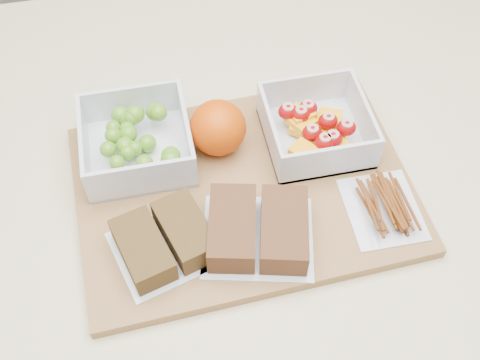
{
  "coord_description": "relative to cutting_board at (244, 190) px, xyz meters",
  "views": [
    {
      "loc": [
        -0.1,
        -0.44,
        1.54
      ],
      "look_at": [
        -0.01,
        -0.0,
        0.93
      ],
      "focal_mm": 45.0,
      "sensor_mm": 36.0,
      "label": 1
    }
  ],
  "objects": [
    {
      "name": "sandwich_bag_center",
      "position": [
        0.0,
        -0.08,
        0.03
      ],
      "size": [
        0.15,
        0.14,
        0.04
      ],
      "color": "silver",
      "rests_on": "cutting_board"
    },
    {
      "name": "fruit_container",
      "position": [
        0.11,
        0.06,
        0.03
      ],
      "size": [
        0.13,
        0.13,
        0.06
      ],
      "color": "silver",
      "rests_on": "cutting_board"
    },
    {
      "name": "cutting_board",
      "position": [
        0.0,
        0.0,
        0.0
      ],
      "size": [
        0.43,
        0.32,
        0.02
      ],
      "primitive_type": "cube",
      "rotation": [
        0.0,
        0.0,
        0.04
      ],
      "color": "olive",
      "rests_on": "counter"
    },
    {
      "name": "counter",
      "position": [
        0.01,
        0.01,
        -0.46
      ],
      "size": [
        1.2,
        0.9,
        0.9
      ],
      "primitive_type": "cube",
      "color": "beige",
      "rests_on": "ground"
    },
    {
      "name": "sandwich_bag_left",
      "position": [
        -0.11,
        -0.07,
        0.03
      ],
      "size": [
        0.14,
        0.13,
        0.04
      ],
      "color": "silver",
      "rests_on": "cutting_board"
    },
    {
      "name": "orange",
      "position": [
        -0.02,
        0.07,
        0.04
      ],
      "size": [
        0.07,
        0.07,
        0.07
      ],
      "primitive_type": "sphere",
      "color": "#D54905",
      "rests_on": "cutting_board"
    },
    {
      "name": "grape_container",
      "position": [
        -0.12,
        0.08,
        0.03
      ],
      "size": [
        0.14,
        0.14,
        0.06
      ],
      "color": "silver",
      "rests_on": "cutting_board"
    },
    {
      "name": "pretzel_bag",
      "position": [
        0.16,
        -0.07,
        0.02
      ],
      "size": [
        0.09,
        0.11,
        0.02
      ],
      "color": "silver",
      "rests_on": "cutting_board"
    }
  ]
}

